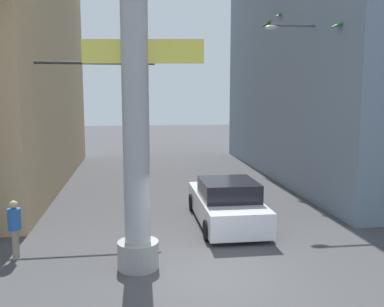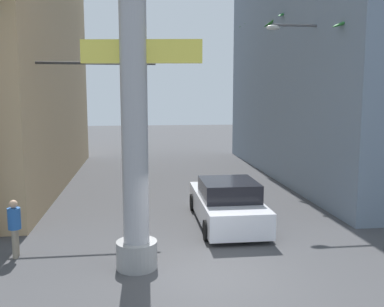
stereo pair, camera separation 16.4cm
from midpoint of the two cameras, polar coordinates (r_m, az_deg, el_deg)
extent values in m
plane|color=#424244|center=(20.29, -2.10, -4.70)|extent=(86.21, 86.21, 0.00)
cube|color=slate|center=(24.97, 20.23, 12.56)|extent=(8.30, 18.61, 13.33)
cylinder|color=#9E9EA3|center=(10.54, -7.30, 7.67)|extent=(0.65, 0.65, 8.75)
cylinder|color=gray|center=(11.28, -6.94, -13.22)|extent=(1.05, 1.05, 0.70)
cube|color=#F2E04C|center=(10.59, -6.29, 13.37)|extent=(2.91, 0.59, 0.56)
cylinder|color=#59595E|center=(18.42, 18.17, 5.04)|extent=(0.16, 0.16, 7.25)
cylinder|color=#59595E|center=(18.12, 14.95, 16.16)|extent=(2.49, 0.10, 0.10)
ellipsoid|color=beige|center=(17.68, 11.05, 16.16)|extent=(0.56, 0.28, 0.20)
cylinder|color=#333333|center=(16.35, -22.69, 1.63)|extent=(0.14, 0.14, 5.60)
cylinder|color=#333333|center=(15.82, -14.07, 11.62)|extent=(5.11, 0.10, 0.10)
cube|color=black|center=(15.69, -7.42, 10.17)|extent=(0.24, 0.24, 0.70)
sphere|color=red|center=(15.57, -7.43, 11.00)|extent=(0.14, 0.14, 0.14)
sphere|color=yellow|center=(15.56, -7.42, 10.19)|extent=(0.14, 0.14, 0.14)
sphere|color=green|center=(15.55, -7.40, 9.38)|extent=(0.14, 0.14, 0.14)
cylinder|color=black|center=(16.46, 0.47, -6.51)|extent=(0.22, 0.64, 0.64)
cylinder|color=black|center=(16.80, 6.80, -6.27)|extent=(0.22, 0.64, 0.64)
cylinder|color=black|center=(13.17, 2.43, -10.19)|extent=(0.22, 0.64, 0.64)
cylinder|color=black|center=(13.59, 10.30, -9.75)|extent=(0.22, 0.64, 0.64)
cube|color=silver|center=(14.90, 4.90, -7.11)|extent=(1.99, 4.96, 0.80)
cube|color=black|center=(14.38, 5.24, -4.79)|extent=(1.81, 2.09, 0.60)
cylinder|color=brown|center=(30.07, 9.14, 8.38)|extent=(0.32, 0.66, 9.50)
ellipsoid|color=#25602D|center=(30.62, 10.32, 17.03)|extent=(1.37, 0.37, 0.55)
ellipsoid|color=#2C6F2D|center=(31.12, 9.05, 16.87)|extent=(0.76, 1.40, 0.60)
ellipsoid|color=#21752D|center=(30.61, 7.68, 16.97)|extent=(1.31, 0.99, 0.72)
ellipsoid|color=#22722D|center=(29.90, 8.09, 17.20)|extent=(1.30, 1.02, 0.71)
ellipsoid|color=#23722D|center=(29.80, 9.64, 17.22)|extent=(0.59, 1.37, 0.68)
cylinder|color=brown|center=(23.16, 13.80, 7.35)|extent=(0.34, 0.60, 8.60)
ellipsoid|color=#2D752D|center=(23.84, 15.76, 17.13)|extent=(1.68, 0.55, 0.83)
ellipsoid|color=#306E2D|center=(24.29, 13.82, 16.97)|extent=(0.93, 1.65, 0.89)
ellipsoid|color=#2F742D|center=(23.70, 11.67, 17.27)|extent=(1.50, 1.29, 0.89)
ellipsoid|color=#206F2D|center=(22.66, 12.77, 17.87)|extent=(1.49, 1.42, 0.68)
ellipsoid|color=#316B2D|center=(22.71, 15.12, 17.61)|extent=(0.73, 1.68, 0.87)
cylinder|color=brown|center=(16.66, 20.84, 4.31)|extent=(0.70, 0.72, 7.06)
ellipsoid|color=#26712D|center=(17.02, 24.13, 15.70)|extent=(1.25, 0.49, 0.50)
ellipsoid|color=#28762D|center=(17.37, 21.81, 15.38)|extent=(0.73, 1.18, 0.73)
ellipsoid|color=#2E6E2D|center=(17.15, 20.42, 15.56)|extent=(0.78, 1.18, 0.72)
ellipsoid|color=#276E2D|center=(16.42, 20.33, 16.18)|extent=(1.24, 0.51, 0.53)
ellipsoid|color=#32622D|center=(16.17, 21.92, 16.19)|extent=(0.97, 1.19, 0.57)
ellipsoid|color=#215F2D|center=(16.49, 24.10, 15.79)|extent=(0.93, 1.17, 0.67)
cylinder|color=gray|center=(12.68, -22.21, -11.14)|extent=(0.14, 0.14, 0.79)
cylinder|color=gray|center=(12.86, -22.03, -10.86)|extent=(0.14, 0.14, 0.79)
cylinder|color=#2659A5|center=(12.57, -22.28, -8.03)|extent=(0.36, 0.36, 0.58)
sphere|color=tan|center=(12.47, -22.38, -6.26)|extent=(0.22, 0.22, 0.22)
camera|label=1|loc=(0.08, -89.65, 0.05)|focal=40.00mm
camera|label=2|loc=(0.08, 90.35, -0.05)|focal=40.00mm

